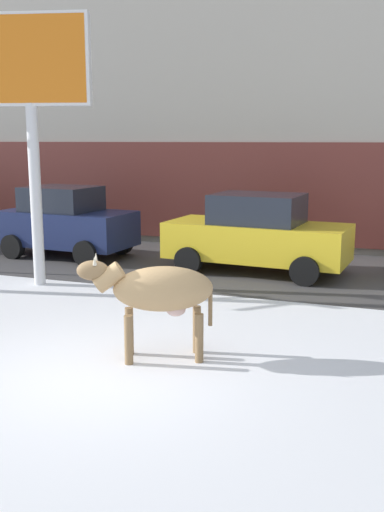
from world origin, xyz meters
TOP-DOWN VIEW (x-y plane):
  - ground_plane at (0.00, 0.00)m, footprint 120.00×120.00m
  - road_strip at (0.00, 7.24)m, footprint 60.00×5.60m
  - building_facade at (0.00, 12.80)m, footprint 44.00×6.10m
  - cow_tan at (0.53, 0.80)m, footprint 1.89×1.16m
  - billboard at (-3.63, 4.00)m, footprint 2.49×0.81m
  - car_navy_hatchback at (-4.75, 6.94)m, footprint 3.62×2.13m
  - car_yellow_sedan at (0.47, 6.81)m, footprint 4.32×2.22m
  - pedestrian_near_billboard at (-5.74, 10.28)m, footprint 0.36×0.24m
  - pedestrian_far_left at (-4.95, 10.28)m, footprint 0.36×0.24m

SIDE VIEW (x-z plane):
  - ground_plane at x=0.00m, z-range 0.00..0.00m
  - road_strip at x=0.00m, z-range 0.00..0.01m
  - pedestrian_near_billboard at x=-5.74m, z-range 0.01..1.74m
  - pedestrian_far_left at x=-4.95m, z-range 0.01..1.74m
  - car_yellow_sedan at x=0.47m, z-range -0.01..1.83m
  - car_navy_hatchback at x=-4.75m, z-range 0.00..1.86m
  - cow_tan at x=0.53m, z-range 0.22..1.76m
  - billboard at x=-3.63m, z-range 1.53..7.09m
  - building_facade at x=0.00m, z-range -0.02..12.98m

